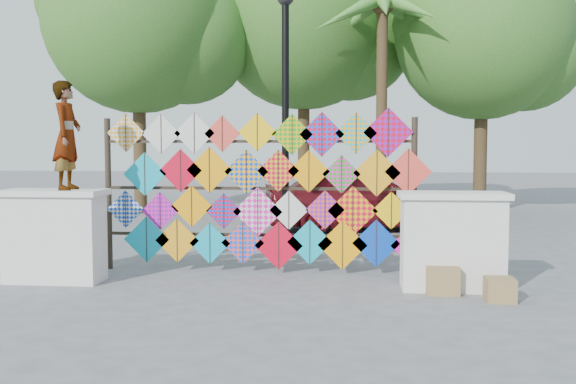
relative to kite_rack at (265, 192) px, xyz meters
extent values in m
plane|color=gray|center=(-0.12, -0.72, -1.21)|extent=(80.00, 80.00, 0.00)
cube|color=silver|center=(-2.82, -0.92, -0.61)|extent=(1.30, 0.55, 1.20)
cube|color=silver|center=(-2.82, -0.92, 0.03)|extent=(1.40, 0.65, 0.08)
cube|color=silver|center=(2.58, -0.92, -0.61)|extent=(1.30, 0.55, 1.20)
cube|color=silver|center=(2.58, -0.92, 0.03)|extent=(1.40, 0.65, 0.08)
cylinder|color=black|center=(-2.42, 0.08, -0.06)|extent=(0.09, 0.09, 2.30)
cylinder|color=black|center=(2.18, 0.08, -0.06)|extent=(0.09, 0.09, 2.30)
cube|color=black|center=(-0.12, 0.08, -0.66)|extent=(4.60, 0.04, 0.04)
cube|color=black|center=(-0.12, 0.08, 0.04)|extent=(4.60, 0.04, 0.04)
cube|color=black|center=(-0.12, 0.08, 0.74)|extent=(4.60, 0.04, 0.04)
cube|color=silver|center=(-2.11, 0.02, 0.87)|extent=(0.58, 0.01, 0.58)
cube|color=black|center=(-2.11, 0.00, 0.87)|extent=(0.01, 0.01, 0.57)
cube|color=silver|center=(-1.57, 0.02, 0.86)|extent=(0.59, 0.01, 0.59)
cube|color=black|center=(-1.57, 0.00, 0.86)|extent=(0.01, 0.01, 0.58)
cube|color=silver|center=(-1.06, 0.02, 0.87)|extent=(0.62, 0.01, 0.62)
cube|color=black|center=(-1.06, 0.00, 0.87)|extent=(0.01, 0.01, 0.60)
cube|color=#E54131|center=(-0.64, 0.02, 0.86)|extent=(0.54, 0.01, 0.54)
cube|color=black|center=(-0.64, 0.00, 0.86)|extent=(0.01, 0.01, 0.53)
cube|color=yellow|center=(-0.12, 0.02, 0.88)|extent=(0.57, 0.01, 0.57)
cube|color=black|center=(-0.12, 0.00, 0.88)|extent=(0.01, 0.01, 0.56)
cube|color=orange|center=(0.40, 0.02, 0.84)|extent=(0.61, 0.01, 0.61)
cube|color=black|center=(0.40, 0.00, 0.84)|extent=(0.01, 0.01, 0.60)
cube|color=blue|center=(0.84, 0.02, 0.84)|extent=(0.66, 0.01, 0.66)
cube|color=black|center=(0.84, 0.00, 0.84)|extent=(0.01, 0.01, 0.65)
cube|color=#0B9DBA|center=(1.33, 0.02, 0.86)|extent=(0.61, 0.01, 0.61)
cube|color=black|center=(1.33, 0.00, 0.86)|extent=(0.01, 0.01, 0.60)
cube|color=red|center=(1.80, 0.02, 0.87)|extent=(0.72, 0.01, 0.72)
cube|color=black|center=(1.80, 0.00, 0.87)|extent=(0.01, 0.01, 0.71)
cube|color=#0B9DBA|center=(-1.81, -0.02, 0.25)|extent=(0.66, 0.01, 0.66)
cube|color=black|center=(-1.81, -0.04, 0.25)|extent=(0.01, 0.01, 0.65)
cube|color=red|center=(-1.27, -0.02, 0.31)|extent=(0.65, 0.01, 0.65)
cube|color=black|center=(-1.27, -0.04, 0.31)|extent=(0.01, 0.01, 0.64)
cube|color=orange|center=(-0.83, -0.02, 0.32)|extent=(0.69, 0.01, 0.69)
cube|color=black|center=(-0.83, -0.04, 0.32)|extent=(0.01, 0.01, 0.67)
cube|color=#083CBD|center=(-0.28, -0.02, 0.30)|extent=(0.66, 0.01, 0.66)
cube|color=black|center=(-0.28, -0.04, 0.30)|extent=(0.01, 0.01, 0.65)
cube|color=red|center=(0.20, -0.02, 0.31)|extent=(0.62, 0.01, 0.62)
cube|color=black|center=(0.20, -0.04, 0.31)|extent=(0.01, 0.01, 0.61)
cube|color=orange|center=(0.65, -0.02, 0.30)|extent=(0.62, 0.01, 0.62)
cube|color=black|center=(0.65, -0.04, 0.30)|extent=(0.01, 0.01, 0.61)
cube|color=#E715A4|center=(1.13, -0.02, 0.26)|extent=(0.56, 0.01, 0.56)
cube|color=black|center=(1.13, -0.04, 0.26)|extent=(0.01, 0.01, 0.55)
cube|color=orange|center=(1.64, -0.02, 0.28)|extent=(0.69, 0.01, 0.69)
cube|color=black|center=(1.64, -0.04, 0.28)|extent=(0.01, 0.01, 0.68)
cube|color=#E54131|center=(2.09, -0.02, 0.30)|extent=(0.68, 0.01, 0.68)
cube|color=black|center=(2.09, -0.04, 0.30)|extent=(0.01, 0.01, 0.67)
cube|color=silver|center=(-2.11, -0.06, -0.27)|extent=(0.57, 0.01, 0.57)
cube|color=black|center=(-2.11, -0.08, -0.27)|extent=(0.01, 0.01, 0.56)
cube|color=#E715A4|center=(-1.58, -0.06, -0.29)|extent=(0.57, 0.01, 0.57)
cube|color=black|center=(-1.58, -0.08, -0.29)|extent=(0.01, 0.01, 0.56)
cube|color=orange|center=(-1.09, -0.06, -0.22)|extent=(0.63, 0.01, 0.63)
cube|color=black|center=(-1.09, -0.08, -0.22)|extent=(0.01, 0.01, 0.61)
cube|color=red|center=(-0.61, -0.06, -0.29)|extent=(0.54, 0.01, 0.54)
cube|color=black|center=(-0.61, -0.08, -0.29)|extent=(0.01, 0.01, 0.53)
cube|color=silver|center=(-0.10, -0.06, -0.29)|extent=(0.74, 0.01, 0.74)
cube|color=black|center=(-0.10, -0.08, -0.29)|extent=(0.01, 0.01, 0.72)
cube|color=silver|center=(0.36, -0.06, -0.27)|extent=(0.58, 0.01, 0.58)
cube|color=black|center=(0.36, -0.08, -0.27)|extent=(0.01, 0.01, 0.57)
cube|color=#7A15A3|center=(0.89, -0.06, -0.26)|extent=(0.58, 0.01, 0.58)
cube|color=black|center=(0.89, -0.08, -0.26)|extent=(0.01, 0.01, 0.57)
cube|color=red|center=(1.29, -0.06, -0.27)|extent=(0.73, 0.01, 0.73)
cube|color=black|center=(1.29, -0.08, -0.27)|extent=(0.01, 0.01, 0.72)
cube|color=yellow|center=(1.85, -0.06, -0.26)|extent=(0.55, 0.01, 0.55)
cube|color=black|center=(1.85, -0.08, -0.26)|extent=(0.01, 0.01, 0.54)
cube|color=#0B9DBA|center=(-1.78, -0.10, -0.72)|extent=(0.70, 0.01, 0.70)
cube|color=black|center=(-1.78, -0.12, -0.72)|extent=(0.01, 0.01, 0.68)
cube|color=orange|center=(-1.31, -0.10, -0.73)|extent=(0.66, 0.01, 0.66)
cube|color=black|center=(-1.31, -0.12, -0.73)|extent=(0.01, 0.01, 0.65)
cube|color=#0B9DBA|center=(-0.81, -0.10, -0.77)|extent=(0.62, 0.01, 0.62)
cube|color=black|center=(-0.81, -0.12, -0.77)|extent=(0.01, 0.01, 0.61)
cube|color=#E54131|center=(-0.32, -0.10, -0.75)|extent=(0.64, 0.01, 0.64)
cube|color=black|center=(-0.32, -0.12, -0.75)|extent=(0.01, 0.01, 0.63)
cube|color=red|center=(0.21, -0.10, -0.79)|extent=(0.72, 0.01, 0.72)
cube|color=black|center=(0.21, -0.12, -0.79)|extent=(0.01, 0.01, 0.70)
cube|color=#0B9DBA|center=(0.67, -0.10, -0.73)|extent=(0.67, 0.01, 0.67)
cube|color=black|center=(0.67, -0.12, -0.73)|extent=(0.01, 0.01, 0.65)
cube|color=orange|center=(1.15, -0.10, -0.77)|extent=(0.73, 0.01, 0.73)
cube|color=black|center=(1.15, -0.12, -0.77)|extent=(0.01, 0.01, 0.71)
cube|color=#083CBD|center=(1.63, -0.10, -0.73)|extent=(0.70, 0.01, 0.70)
cube|color=black|center=(1.63, -0.12, -0.73)|extent=(0.01, 0.01, 0.68)
cube|color=#E715A4|center=(2.12, -0.10, -0.76)|extent=(0.56, 0.01, 0.56)
cube|color=black|center=(2.12, -0.12, -0.76)|extent=(0.01, 0.01, 0.55)
cylinder|color=#4A3A20|center=(-4.62, 8.28, 0.72)|extent=(0.36, 0.36, 3.85)
sphere|color=#2B561B|center=(-4.62, 8.28, 4.20)|extent=(5.20, 5.20, 5.20)
sphere|color=#2B561B|center=(-3.32, 8.58, 3.68)|extent=(3.64, 3.64, 3.64)
sphere|color=#2B561B|center=(-5.66, 8.08, 4.72)|extent=(3.38, 3.38, 3.38)
cylinder|color=#4A3A20|center=(-0.12, 10.28, 0.86)|extent=(0.36, 0.36, 4.12)
sphere|color=#2B561B|center=(-0.12, 10.28, 4.60)|extent=(5.60, 5.60, 5.60)
sphere|color=#2B561B|center=(1.28, 10.58, 4.04)|extent=(3.92, 3.92, 3.92)
cylinder|color=#4A3A20|center=(4.88, 8.78, 0.58)|extent=(0.36, 0.36, 3.58)
sphere|color=#2B561B|center=(4.88, 8.78, 3.81)|extent=(4.80, 4.80, 4.80)
sphere|color=#2B561B|center=(6.08, 9.08, 3.33)|extent=(3.36, 3.36, 3.36)
sphere|color=#2B561B|center=(3.92, 8.58, 4.29)|extent=(3.12, 3.12, 3.12)
cylinder|color=#4A3A20|center=(2.08, 7.28, 1.54)|extent=(0.28, 0.28, 5.50)
sphere|color=#4A3A20|center=(2.08, 7.28, 4.29)|extent=(0.60, 0.60, 0.60)
cone|color=#327727|center=(2.98, 7.28, 4.04)|extent=(1.82, 0.44, 1.16)
cone|color=#327727|center=(2.72, 7.91, 4.04)|extent=(1.60, 1.60, 1.16)
cone|color=#327727|center=(2.08, 8.18, 4.04)|extent=(0.44, 1.82, 1.16)
cone|color=#327727|center=(1.44, 7.91, 4.04)|extent=(1.60, 1.60, 1.16)
cone|color=#327727|center=(1.18, 7.28, 4.04)|extent=(1.82, 0.44, 1.16)
cone|color=#327727|center=(1.44, 6.64, 4.04)|extent=(1.60, 1.60, 1.16)
cone|color=#327727|center=(2.08, 6.38, 4.04)|extent=(0.44, 1.82, 1.16)
cone|color=#327727|center=(2.72, 6.64, 4.04)|extent=(1.60, 1.60, 1.16)
imported|color=#99999E|center=(-2.61, -0.92, 0.82)|extent=(0.38, 0.56, 1.49)
imported|color=#5D0F16|center=(1.50, 5.06, -0.47)|extent=(4.59, 2.64, 1.47)
cylinder|color=black|center=(0.18, 1.28, 0.89)|extent=(0.12, 0.12, 4.20)
cube|color=olive|center=(2.42, -1.18, -1.03)|extent=(0.41, 0.36, 0.36)
cube|color=olive|center=(3.06, -1.54, -1.06)|extent=(0.34, 0.32, 0.29)
camera|label=1|loc=(1.20, -9.38, 0.66)|focal=40.00mm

